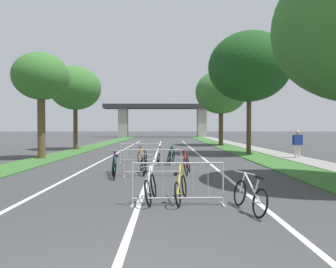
{
  "coord_description": "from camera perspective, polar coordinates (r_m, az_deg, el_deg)",
  "views": [
    {
      "loc": [
        0.66,
        -2.85,
        1.88
      ],
      "look_at": [
        0.78,
        13.69,
        1.54
      ],
      "focal_mm": 32.96,
      "sensor_mm": 36.0,
      "label": 1
    }
  ],
  "objects": [
    {
      "name": "grass_verge_left",
      "position": [
        32.44,
        -13.14,
        -2.14
      ],
      "size": [
        2.14,
        70.26,
        0.05
      ],
      "primitive_type": "cube",
      "color": "#386B2D",
      "rests_on": "ground"
    },
    {
      "name": "grass_verge_right",
      "position": [
        32.18,
        10.02,
        -2.15
      ],
      "size": [
        2.14,
        70.26,
        0.05
      ],
      "primitive_type": "cube",
      "color": "#386B2D",
      "rests_on": "ground"
    },
    {
      "name": "sidewalk_path_right",
      "position": [
        32.59,
        13.4,
        -2.1
      ],
      "size": [
        1.75,
        70.26,
        0.08
      ],
      "primitive_type": "cube",
      "color": "gray",
      "rests_on": "ground"
    },
    {
      "name": "lane_stripe_center",
      "position": [
        23.26,
        -2.04,
        -3.46
      ],
      "size": [
        0.14,
        40.65,
        0.01
      ],
      "primitive_type": "cube",
      "color": "silver",
      "rests_on": "ground"
    },
    {
      "name": "lane_stripe_right_lane",
      "position": [
        23.36,
        5.29,
        -3.44
      ],
      "size": [
        0.14,
        40.65,
        0.01
      ],
      "primitive_type": "cube",
      "color": "silver",
      "rests_on": "ground"
    },
    {
      "name": "lane_stripe_left_lane",
      "position": [
        23.53,
        -9.32,
        -3.42
      ],
      "size": [
        0.14,
        40.65,
        0.01
      ],
      "primitive_type": "cube",
      "color": "silver",
      "rests_on": "ground"
    },
    {
      "name": "overpass_bridge",
      "position": [
        60.99,
        -1.03,
        3.9
      ],
      "size": [
        22.96,
        3.5,
        6.51
      ],
      "color": "#2D2D30",
      "rests_on": "ground"
    },
    {
      "name": "tree_left_cypress_far",
      "position": [
        20.2,
        -22.44,
        9.62
      ],
      "size": [
        3.3,
        3.3,
        6.36
      ],
      "color": "brown",
      "rests_on": "ground"
    },
    {
      "name": "tree_left_maple_mid",
      "position": [
        27.63,
        -16.78,
        8.09
      ],
      "size": [
        4.33,
        4.33,
        7.09
      ],
      "color": "#4C3823",
      "rests_on": "ground"
    },
    {
      "name": "tree_right_pine_near",
      "position": [
        22.44,
        14.77,
        11.88
      ],
      "size": [
        5.63,
        5.63,
        8.47
      ],
      "color": "#4C3823",
      "rests_on": "ground"
    },
    {
      "name": "tree_right_pine_far",
      "position": [
        32.98,
        9.78,
        7.62
      ],
      "size": [
        5.36,
        5.36,
        7.9
      ],
      "color": "#4C3823",
      "rests_on": "ground"
    },
    {
      "name": "crowd_barrier_nearest",
      "position": [
        7.54,
        1.84,
        -9.25
      ],
      "size": [
        2.27,
        0.5,
        1.05
      ],
      "rotation": [
        0.0,
        0.0,
        0.02
      ],
      "color": "#ADADB2",
      "rests_on": "ground"
    },
    {
      "name": "crowd_barrier_second",
      "position": [
        12.0,
        -2.82,
        -5.35
      ],
      "size": [
        2.28,
        0.57,
        1.05
      ],
      "rotation": [
        0.0,
        0.0,
        0.06
      ],
      "color": "#ADADB2",
      "rests_on": "ground"
    },
    {
      "name": "crowd_barrier_third",
      "position": [
        16.53,
        -5.05,
        -3.56
      ],
      "size": [
        2.27,
        0.51,
        1.05
      ],
      "rotation": [
        0.0,
        0.0,
        -0.03
      ],
      "color": "#ADADB2",
      "rests_on": "ground"
    },
    {
      "name": "bicycle_silver_0",
      "position": [
        7.96,
        -3.26,
        -9.86
      ],
      "size": [
        0.47,
        1.63,
        0.91
      ],
      "rotation": [
        0.0,
        0.0,
        -0.09
      ],
      "color": "black",
      "rests_on": "ground"
    },
    {
      "name": "bicycle_red_1",
      "position": [
        12.64,
        3.48,
        -5.64
      ],
      "size": [
        0.55,
        1.67,
        1.04
      ],
      "rotation": [
        0.0,
        0.0,
        -0.17
      ],
      "color": "black",
      "rests_on": "ground"
    },
    {
      "name": "bicycle_yellow_2",
      "position": [
        7.95,
        2.37,
        -9.95
      ],
      "size": [
        0.48,
        1.67,
        0.96
      ],
      "rotation": [
        0.0,
        0.0,
        -0.2
      ],
      "color": "black",
      "rests_on": "ground"
    },
    {
      "name": "bicycle_purple_3",
      "position": [
        12.71,
        -10.03,
        -5.62
      ],
      "size": [
        0.62,
        1.69,
        1.03
      ],
      "rotation": [
        0.0,
        0.0,
        3.34
      ],
      "color": "black",
      "rests_on": "ground"
    },
    {
      "name": "bicycle_green_4",
      "position": [
        15.98,
        0.72,
        -4.29
      ],
      "size": [
        0.59,
        1.61,
        0.96
      ],
      "rotation": [
        0.0,
        0.0,
        -0.18
      ],
      "color": "black",
      "rests_on": "ground"
    },
    {
      "name": "bicycle_white_5",
      "position": [
        7.29,
        14.85,
        -11.0
      ],
      "size": [
        0.52,
        1.67,
        0.87
      ],
      "rotation": [
        0.0,
        0.0,
        0.17
      ],
      "color": "black",
      "rests_on": "ground"
    },
    {
      "name": "bicycle_orange_6",
      "position": [
        16.9,
        -4.78,
        -4.01
      ],
      "size": [
        0.53,
        1.6,
        0.88
      ],
      "rotation": [
        0.0,
        0.0,
        -0.22
      ],
      "color": "black",
      "rests_on": "ground"
    },
    {
      "name": "bicycle_teal_7",
      "position": [
        11.83,
        -9.89,
        -6.3
      ],
      "size": [
        0.5,
        1.67,
        0.88
      ],
      "rotation": [
        0.0,
        0.0,
        0.21
      ],
      "color": "black",
      "rests_on": "ground"
    },
    {
      "name": "bicycle_blue_8",
      "position": [
        16.94,
        0.45,
        -3.95
      ],
      "size": [
        0.47,
        1.64,
        1.01
      ],
      "rotation": [
        0.0,
        0.0,
        2.97
      ],
      "color": "black",
      "rests_on": "ground"
    },
    {
      "name": "bicycle_black_9",
      "position": [
        12.59,
        -4.56,
        -5.79
      ],
      "size": [
        0.65,
        1.62,
        0.9
      ],
      "rotation": [
        0.0,
        0.0,
        3.33
      ],
      "color": "black",
      "rests_on": "ground"
    },
    {
      "name": "bicycle_silver_10",
      "position": [
        15.98,
        -1.79,
        -4.29
      ],
      "size": [
        0.5,
        1.7,
        0.93
      ],
      "rotation": [
        0.0,
        0.0,
        0.08
      ],
      "color": "black",
      "rests_on": "ground"
    },
    {
      "name": "pedestrian_waiting",
      "position": [
        19.96,
        22.84,
        -1.3
      ],
      "size": [
        0.62,
        0.3,
        1.73
      ],
      "rotation": [
        0.0,
        0.0,
        3.1
      ],
      "color": "beige",
      "rests_on": "ground"
    }
  ]
}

